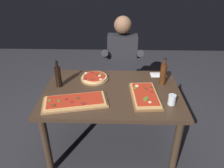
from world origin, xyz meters
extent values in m
plane|color=#2D2D33|center=(0.00, 0.00, 0.00)|extent=(6.40, 6.40, 0.00)
cube|color=#3D2B1E|center=(0.00, 0.00, 0.72)|extent=(1.40, 0.96, 0.04)
cylinder|color=#3D2B1E|center=(-0.62, -0.40, 0.35)|extent=(0.07, 0.07, 0.70)
cylinder|color=#3D2B1E|center=(0.62, -0.40, 0.35)|extent=(0.07, 0.07, 0.70)
cylinder|color=#3D2B1E|center=(-0.62, 0.40, 0.35)|extent=(0.07, 0.07, 0.70)
cylinder|color=#3D2B1E|center=(0.62, 0.40, 0.35)|extent=(0.07, 0.07, 0.70)
cube|color=olive|center=(-0.34, -0.24, 0.75)|extent=(0.64, 0.39, 0.02)
cube|color=tan|center=(-0.34, -0.24, 0.77)|extent=(0.60, 0.35, 0.02)
cube|color=#B72D19|center=(-0.34, -0.24, 0.78)|extent=(0.55, 0.31, 0.01)
cylinder|color=brown|center=(-0.51, -0.34, 0.78)|extent=(0.04, 0.04, 0.01)
cylinder|color=#4C7F2D|center=(-0.56, -0.26, 0.78)|extent=(0.03, 0.03, 0.00)
cylinder|color=maroon|center=(-0.25, -0.31, 0.79)|extent=(0.04, 0.04, 0.01)
cylinder|color=maroon|center=(-0.42, -0.25, 0.79)|extent=(0.03, 0.03, 0.01)
cylinder|color=#4C7F2D|center=(-0.48, -0.27, 0.79)|extent=(0.03, 0.03, 0.01)
cylinder|color=maroon|center=(-0.36, -0.28, 0.78)|extent=(0.04, 0.04, 0.01)
cylinder|color=brown|center=(-0.31, -0.22, 0.78)|extent=(0.04, 0.04, 0.00)
cube|color=brown|center=(0.33, -0.11, 0.75)|extent=(0.30, 0.51, 0.02)
cube|color=tan|center=(0.33, -0.11, 0.77)|extent=(0.27, 0.47, 0.02)
cube|color=#B72D19|center=(0.33, -0.11, 0.78)|extent=(0.24, 0.43, 0.01)
cylinder|color=beige|center=(0.26, 0.03, 0.78)|extent=(0.04, 0.04, 0.01)
cylinder|color=brown|center=(0.34, -0.04, 0.79)|extent=(0.03, 0.03, 0.01)
cylinder|color=#4C7F2D|center=(0.24, -0.02, 0.79)|extent=(0.03, 0.03, 0.01)
cylinder|color=brown|center=(0.40, 0.00, 0.78)|extent=(0.03, 0.03, 0.01)
cylinder|color=beige|center=(0.35, -0.27, 0.78)|extent=(0.03, 0.03, 0.00)
cylinder|color=#4C7F2D|center=(0.33, -0.19, 0.78)|extent=(0.03, 0.03, 0.00)
cylinder|color=maroon|center=(0.39, -0.09, 0.78)|extent=(0.04, 0.04, 0.00)
cylinder|color=#4C7F2D|center=(0.32, -0.23, 0.79)|extent=(0.04, 0.04, 0.01)
cylinder|color=brown|center=(0.33, -0.01, 0.78)|extent=(0.03, 0.03, 0.01)
cylinder|color=olive|center=(-0.20, 0.24, 0.75)|extent=(0.31, 0.31, 0.02)
cylinder|color=#E5C184|center=(-0.20, 0.24, 0.77)|extent=(0.28, 0.28, 0.02)
cylinder|color=#B72D19|center=(-0.20, 0.24, 0.78)|extent=(0.25, 0.25, 0.01)
cylinder|color=maroon|center=(-0.30, 0.17, 0.78)|extent=(0.04, 0.04, 0.00)
cylinder|color=maroon|center=(-0.25, 0.33, 0.78)|extent=(0.04, 0.04, 0.00)
cylinder|color=beige|center=(-0.13, 0.16, 0.78)|extent=(0.04, 0.04, 0.00)
cylinder|color=beige|center=(-0.15, 0.24, 0.79)|extent=(0.03, 0.03, 0.01)
cylinder|color=brown|center=(-0.19, 0.27, 0.79)|extent=(0.03, 0.03, 0.01)
cylinder|color=maroon|center=(-0.23, 0.15, 0.79)|extent=(0.04, 0.04, 0.01)
cylinder|color=brown|center=(-0.20, 0.15, 0.79)|extent=(0.03, 0.03, 0.01)
cylinder|color=beige|center=(-0.31, 0.31, 0.78)|extent=(0.03, 0.03, 0.01)
cylinder|color=#4C7F2D|center=(-0.13, 0.28, 0.79)|extent=(0.03, 0.03, 0.01)
cylinder|color=brown|center=(-0.30, 0.20, 0.78)|extent=(0.04, 0.04, 0.01)
cylinder|color=#47230F|center=(0.54, 0.16, 0.85)|extent=(0.07, 0.07, 0.23)
cylinder|color=#47230F|center=(0.54, 0.16, 1.00)|extent=(0.03, 0.03, 0.06)
cylinder|color=black|center=(0.54, 0.16, 1.03)|extent=(0.03, 0.03, 0.01)
cylinder|color=black|center=(-0.56, 0.08, 0.85)|extent=(0.06, 0.06, 0.22)
cylinder|color=black|center=(-0.56, 0.08, 0.99)|extent=(0.03, 0.03, 0.06)
cylinder|color=black|center=(-0.56, 0.08, 1.03)|extent=(0.03, 0.03, 0.01)
cylinder|color=silver|center=(0.56, -0.23, 0.79)|extent=(0.07, 0.07, 0.10)
cube|color=white|center=(0.53, 0.37, 0.74)|extent=(0.18, 0.12, 0.01)
cube|color=silver|center=(0.53, 0.35, 0.75)|extent=(0.17, 0.02, 0.00)
cube|color=silver|center=(0.53, 0.38, 0.75)|extent=(0.17, 0.02, 0.00)
cube|color=black|center=(0.11, 0.78, 0.43)|extent=(0.44, 0.44, 0.04)
cube|color=black|center=(0.11, 0.98, 0.66)|extent=(0.40, 0.04, 0.42)
cylinder|color=black|center=(-0.08, 0.59, 0.21)|extent=(0.04, 0.04, 0.41)
cylinder|color=black|center=(0.30, 0.59, 0.21)|extent=(0.04, 0.04, 0.41)
cylinder|color=black|center=(-0.08, 0.97, 0.21)|extent=(0.04, 0.04, 0.41)
cylinder|color=black|center=(0.30, 0.97, 0.21)|extent=(0.04, 0.04, 0.41)
cylinder|color=#23232D|center=(0.01, 0.60, 0.23)|extent=(0.11, 0.11, 0.45)
cylinder|color=#23232D|center=(0.21, 0.60, 0.23)|extent=(0.11, 0.11, 0.45)
cube|color=#23232D|center=(0.11, 0.68, 0.51)|extent=(0.34, 0.40, 0.12)
cube|color=#232328|center=(0.11, 0.78, 0.83)|extent=(0.38, 0.22, 0.52)
sphere|color=brown|center=(0.11, 0.78, 1.22)|extent=(0.22, 0.22, 0.22)
cylinder|color=#232328|center=(-0.11, 0.73, 0.86)|extent=(0.09, 0.31, 0.21)
cylinder|color=#232328|center=(0.33, 0.73, 0.86)|extent=(0.09, 0.31, 0.21)
camera|label=1|loc=(0.06, -1.91, 1.89)|focal=34.73mm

